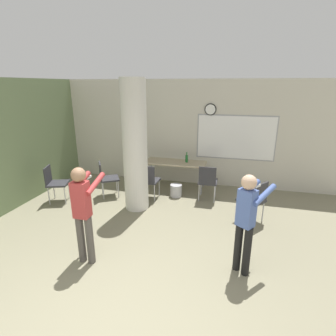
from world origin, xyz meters
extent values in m
cube|color=#6B7F56|center=(-3.50, 2.50, 1.40)|extent=(0.12, 7.00, 2.80)
cube|color=beige|center=(0.00, 5.06, 1.40)|extent=(8.00, 0.12, 2.80)
cylinder|color=black|center=(0.57, 4.99, 2.05)|extent=(0.30, 0.03, 0.30)
cylinder|color=white|center=(0.57, 4.97, 2.05)|extent=(0.25, 0.01, 0.25)
cube|color=#99999E|center=(1.25, 5.00, 1.35)|extent=(2.00, 0.01, 1.16)
cube|color=white|center=(1.25, 4.99, 1.35)|extent=(1.94, 0.02, 1.10)
cylinder|color=silver|center=(-0.81, 3.15, 1.40)|extent=(0.52, 0.52, 2.80)
cube|color=tan|center=(-0.24, 4.51, 0.71)|extent=(1.59, 0.64, 0.03)
cylinder|color=gray|center=(-0.98, 4.25, 0.35)|extent=(0.04, 0.04, 0.70)
cylinder|color=gray|center=(0.50, 4.25, 0.35)|extent=(0.04, 0.04, 0.70)
cylinder|color=gray|center=(-0.98, 4.77, 0.35)|extent=(0.04, 0.04, 0.70)
cylinder|color=gray|center=(0.50, 4.77, 0.35)|extent=(0.04, 0.04, 0.70)
cylinder|color=#1E6B2D|center=(0.05, 4.56, 0.82)|extent=(0.07, 0.07, 0.18)
cylinder|color=#1E6B2D|center=(0.05, 4.56, 0.95)|extent=(0.03, 0.03, 0.08)
cylinder|color=#B2B2B7|center=(-0.09, 3.97, 0.15)|extent=(0.29, 0.29, 0.30)
cube|color=#2D2D33|center=(-2.71, 3.01, 0.45)|extent=(0.56, 0.56, 0.04)
cube|color=#2D2D33|center=(-2.90, 2.94, 0.67)|extent=(0.16, 0.38, 0.40)
cylinder|color=#B7B7BC|center=(-2.48, 2.90, 0.21)|extent=(0.02, 0.02, 0.43)
cylinder|color=#B7B7BC|center=(-2.60, 3.24, 0.21)|extent=(0.02, 0.02, 0.43)
cylinder|color=#B7B7BC|center=(-2.82, 2.78, 0.21)|extent=(0.02, 0.02, 0.43)
cylinder|color=#B7B7BC|center=(-2.94, 3.12, 0.21)|extent=(0.02, 0.02, 0.43)
cube|color=#2D2D33|center=(-1.69, 3.61, 0.45)|extent=(0.61, 0.61, 0.04)
cube|color=#2D2D33|center=(-1.87, 3.51, 0.67)|extent=(0.23, 0.35, 0.40)
cylinder|color=#B7B7BC|center=(-1.45, 3.56, 0.21)|extent=(0.02, 0.02, 0.43)
cylinder|color=#B7B7BC|center=(-1.64, 3.86, 0.21)|extent=(0.02, 0.02, 0.43)
cylinder|color=#B7B7BC|center=(-1.75, 3.37, 0.21)|extent=(0.02, 0.02, 0.43)
cylinder|color=#B7B7BC|center=(-1.94, 3.67, 0.21)|extent=(0.02, 0.02, 0.43)
cube|color=#2D2D33|center=(1.63, 3.14, 0.45)|extent=(0.62, 0.62, 0.04)
cube|color=#2D2D33|center=(1.79, 3.01, 0.67)|extent=(0.27, 0.33, 0.40)
cylinder|color=#B7B7BC|center=(1.60, 3.39, 0.21)|extent=(0.02, 0.02, 0.43)
cylinder|color=#B7B7BC|center=(1.37, 3.11, 0.21)|extent=(0.02, 0.02, 0.43)
cylinder|color=#B7B7BC|center=(1.88, 3.17, 0.21)|extent=(0.02, 0.02, 0.43)
cylinder|color=#B7B7BC|center=(1.66, 2.89, 0.21)|extent=(0.02, 0.02, 0.43)
cube|color=#2D2D33|center=(-0.69, 3.73, 0.45)|extent=(0.45, 0.45, 0.04)
cube|color=#2D2D33|center=(-0.70, 3.52, 0.67)|extent=(0.40, 0.04, 0.40)
cylinder|color=#B7B7BC|center=(-0.51, 3.90, 0.21)|extent=(0.02, 0.02, 0.43)
cylinder|color=#B7B7BC|center=(-0.87, 3.91, 0.21)|extent=(0.02, 0.02, 0.43)
cylinder|color=#B7B7BC|center=(-0.52, 3.54, 0.21)|extent=(0.02, 0.02, 0.43)
cylinder|color=#B7B7BC|center=(-0.88, 3.55, 0.21)|extent=(0.02, 0.02, 0.43)
cube|color=#2D2D33|center=(0.68, 4.00, 0.45)|extent=(0.44, 0.44, 0.04)
cube|color=#2D2D33|center=(0.68, 3.79, 0.67)|extent=(0.40, 0.03, 0.40)
cylinder|color=#B7B7BC|center=(0.86, 4.18, 0.21)|extent=(0.02, 0.02, 0.43)
cylinder|color=#B7B7BC|center=(0.50, 4.18, 0.21)|extent=(0.02, 0.02, 0.43)
cylinder|color=#B7B7BC|center=(0.86, 3.82, 0.21)|extent=(0.02, 0.02, 0.43)
cylinder|color=#B7B7BC|center=(0.50, 3.82, 0.21)|extent=(0.02, 0.02, 0.43)
cylinder|color=black|center=(1.50, 1.46, 0.39)|extent=(0.11, 0.11, 0.77)
cylinder|color=black|center=(1.37, 1.55, 0.39)|extent=(0.11, 0.11, 0.77)
cube|color=#4C66AD|center=(1.43, 1.51, 1.04)|extent=(0.29, 0.27, 0.55)
sphere|color=#D8AD8C|center=(1.43, 1.51, 1.42)|extent=(0.21, 0.21, 0.21)
cylinder|color=#4C66AD|center=(1.66, 1.61, 1.22)|extent=(0.35, 0.44, 0.22)
cylinder|color=#4C66AD|center=(1.46, 1.76, 1.22)|extent=(0.35, 0.44, 0.22)
cube|color=white|center=(1.59, 1.94, 1.22)|extent=(0.11, 0.13, 0.04)
cylinder|color=#514C47|center=(-0.82, 1.16, 0.39)|extent=(0.11, 0.11, 0.78)
cylinder|color=#514C47|center=(-0.98, 1.17, 0.39)|extent=(0.11, 0.11, 0.78)
cube|color=#B23838|center=(-0.90, 1.16, 1.06)|extent=(0.23, 0.18, 0.55)
sphere|color=#997051|center=(-0.90, 1.16, 1.44)|extent=(0.21, 0.21, 0.21)
cylinder|color=#B23838|center=(-0.77, 1.38, 1.24)|extent=(0.09, 0.49, 0.22)
cylinder|color=#B23838|center=(-1.02, 1.39, 1.24)|extent=(0.09, 0.49, 0.22)
cube|color=white|center=(-1.02, 1.61, 1.24)|extent=(0.04, 0.13, 0.04)
camera|label=1|loc=(1.18, -1.91, 2.66)|focal=28.00mm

